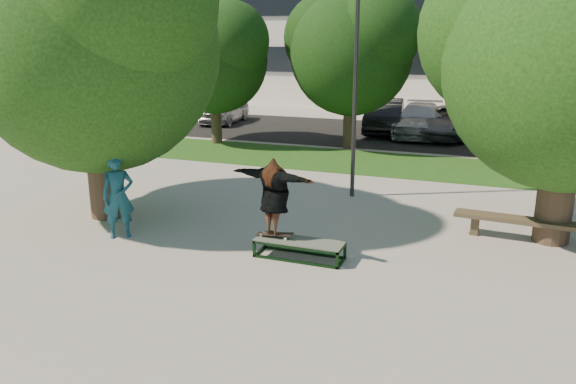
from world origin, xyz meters
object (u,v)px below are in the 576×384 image
at_px(tree_left, 92,33).
at_px(car_silver_b, 419,120).
at_px(car_grey, 449,122).
at_px(grind_box, 299,249).
at_px(car_dark, 384,116).
at_px(bystander, 118,196).
at_px(tree_right, 570,49).
at_px(car_silver_a, 224,109).
at_px(bench, 536,224).
at_px(lamppost, 355,83).

bearing_deg(tree_left, car_silver_b, 69.90).
bearing_deg(car_grey, grind_box, -86.29).
bearing_deg(car_dark, bystander, -106.13).
bearing_deg(tree_right, car_silver_a, 138.03).
distance_m(grind_box, bench, 5.20).
relative_size(tree_left, car_silver_a, 1.72).
distance_m(tree_left, car_grey, 16.87).
relative_size(bystander, car_silver_b, 0.38).
relative_size(bench, car_dark, 0.73).
bearing_deg(tree_right, bystander, -160.01).
bearing_deg(car_silver_b, bystander, -107.01).
relative_size(lamppost, car_silver_b, 1.23).
xyz_separation_m(grind_box, car_silver_b, (-0.01, 16.00, 0.53)).
bearing_deg(car_silver_b, tree_right, -72.71).
xyz_separation_m(grind_box, car_silver_a, (-10.21, 16.40, 0.52)).
height_order(car_silver_a, car_grey, car_silver_a).
height_order(lamppost, car_silver_b, lamppost).
bearing_deg(lamppost, tree_right, -21.28).
bearing_deg(bench, grind_box, -144.94).
bearing_deg(tree_right, car_grey, 104.73).
distance_m(tree_left, tree_right, 10.41).
height_order(tree_left, car_silver_b, tree_left).
bearing_deg(bench, lamppost, 158.54).
relative_size(tree_right, bench, 1.90).
relative_size(car_dark, car_grey, 0.95).
distance_m(bench, car_dark, 15.07).
height_order(bystander, bench, bystander).
bearing_deg(bystander, car_silver_a, 70.54).
xyz_separation_m(car_dark, car_silver_b, (1.70, -0.40, -0.06)).
height_order(lamppost, car_silver_a, lamppost).
height_order(grind_box, car_silver_b, car_silver_b).
bearing_deg(car_silver_b, car_grey, -3.38).
xyz_separation_m(bystander, bench, (8.63, 2.90, -0.50)).
distance_m(lamppost, car_dark, 11.84).
distance_m(car_silver_a, car_dark, 8.50).
height_order(bystander, car_silver_b, bystander).
height_order(bench, car_grey, car_grey).
distance_m(tree_left, car_silver_a, 16.53).
xyz_separation_m(tree_left, car_grey, (6.79, 14.98, -3.73)).
height_order(car_silver_a, car_dark, car_dark).
xyz_separation_m(tree_right, bystander, (-8.88, -3.23, -3.15)).
relative_size(car_dark, car_silver_b, 0.95).
bearing_deg(car_silver_a, tree_left, -79.53).
bearing_deg(bystander, grind_box, -36.10).
bearing_deg(car_silver_a, bystander, -76.58).
height_order(tree_left, car_silver_a, tree_left).
bearing_deg(car_dark, tree_right, -72.15).
height_order(tree_left, car_dark, tree_left).
bearing_deg(car_silver_a, bench, -49.67).
height_order(car_dark, car_silver_b, car_dark).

